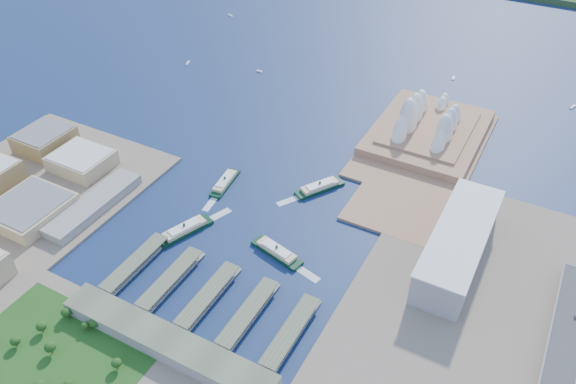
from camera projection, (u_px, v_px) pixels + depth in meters
The scene contains 19 objects.
ground at pixel (240, 244), 561.54m from camera, with size 3000.00×3000.00×0.00m, color #0D1C40.
east_land at pixel (467, 383), 436.64m from camera, with size 240.00×500.00×3.00m, color gray.
peninsula at pixel (424, 144), 699.63m from camera, with size 135.00×220.00×3.00m, color #9B7154.
opera_house at pixel (431, 115), 695.39m from camera, with size 134.00×180.00×58.00m, color white, non-canonical shape.
toaster_building at pixel (458, 245), 531.18m from camera, with size 45.00×155.00×35.00m, color gray.
west_buildings at pixel (5, 195), 596.33m from camera, with size 200.00×280.00×27.00m, color olive, non-canonical shape.
ferry_wharves at pixel (208, 296), 501.76m from camera, with size 184.00×90.00×9.30m, color #545C46, non-canonical shape.
terminal_building at pixel (167, 343), 457.35m from camera, with size 200.00×28.00×12.00m, color gray.
park at pixel (48, 354), 446.20m from camera, with size 150.00×110.00×16.00m, color #194714, non-canonical shape.
ferry_a at pixel (225, 181), 634.97m from camera, with size 13.82×54.30×10.27m, color #0C301C, non-canonical shape.
ferry_b at pixel (320, 186), 627.22m from camera, with size 14.85×58.34×11.03m, color #0C301C, non-canonical shape.
ferry_c at pixel (184, 228), 571.22m from camera, with size 15.51×60.94×11.52m, color #0C301C, non-canonical shape.
ferry_d at pixel (277, 250), 546.99m from camera, with size 14.65×57.54×10.88m, color #0C301C, non-canonical shape.
boat_a at pixel (188, 63), 881.86m from camera, with size 3.09×12.36×2.38m, color white, non-canonical shape.
boat_b at pixel (260, 71), 858.60m from camera, with size 3.34×9.55×2.58m, color white, non-canonical shape.
boat_c at pixel (573, 107), 773.41m from camera, with size 3.62×12.42×2.79m, color white, non-canonical shape.
boat_d at pixel (230, 15), 1038.27m from camera, with size 3.02×13.80×2.33m, color white, non-canonical shape.
boat_e at pixel (454, 78), 840.93m from camera, with size 3.26×10.26×2.52m, color white, non-canonical shape.
car_c at pixel (575, 317), 469.76m from camera, with size 1.83×4.51×1.31m, color slate.
Camera 1 is at (236.32, -335.60, 389.70)m, focal length 35.00 mm.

